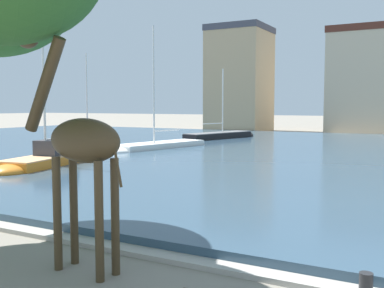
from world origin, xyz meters
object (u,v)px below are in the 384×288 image
(sailboat_red, at_px, (87,142))
(sailboat_black, at_px, (224,137))
(sailboat_orange, at_px, (46,161))
(mooring_bollard, at_px, (366,287))
(giraffe_statue, at_px, (79,145))
(sailboat_white, at_px, (152,147))

(sailboat_red, height_order, sailboat_black, sailboat_red)
(sailboat_orange, distance_m, mooring_bollard, 18.84)
(giraffe_statue, distance_m, sailboat_orange, 15.19)
(giraffe_statue, bearing_deg, sailboat_orange, 138.78)
(sailboat_black, bearing_deg, sailboat_red, -122.78)
(sailboat_black, bearing_deg, giraffe_statue, -70.70)
(sailboat_orange, bearing_deg, sailboat_white, 91.64)
(giraffe_statue, distance_m, sailboat_white, 23.52)
(sailboat_black, xyz_separation_m, mooring_bollard, (16.68, -30.91, -0.21))
(mooring_bollard, bearing_deg, sailboat_red, 140.25)
(sailboat_orange, distance_m, sailboat_black, 22.25)
(sailboat_orange, xyz_separation_m, sailboat_black, (0.05, 22.25, -0.09))
(sailboat_black, height_order, mooring_bollard, sailboat_black)
(sailboat_orange, height_order, sailboat_white, sailboat_white)
(giraffe_statue, xyz_separation_m, sailboat_orange, (-11.32, 9.91, -2.07))
(sailboat_red, distance_m, sailboat_white, 6.83)
(sailboat_red, xyz_separation_m, mooring_bollard, (23.82, -19.81, -0.20))
(giraffe_statue, distance_m, sailboat_red, 28.06)
(giraffe_statue, bearing_deg, sailboat_black, 109.30)
(sailboat_red, distance_m, mooring_bollard, 30.98)
(sailboat_red, bearing_deg, sailboat_black, 57.22)
(sailboat_orange, bearing_deg, sailboat_black, 89.86)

